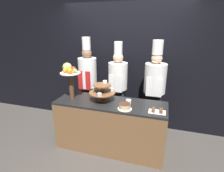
{
  "coord_description": "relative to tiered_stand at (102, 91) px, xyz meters",
  "views": [
    {
      "loc": [
        0.79,
        -2.21,
        2.04
      ],
      "look_at": [
        0.0,
        0.4,
        1.12
      ],
      "focal_mm": 28.0,
      "sensor_mm": 36.0,
      "label": 1
    }
  ],
  "objects": [
    {
      "name": "cake_round",
      "position": [
        0.43,
        -0.2,
        -0.13
      ],
      "size": [
        0.22,
        0.22,
        0.09
      ],
      "color": "white",
      "rests_on": "buffet_counter"
    },
    {
      "name": "tiered_stand",
      "position": [
        0.0,
        0.0,
        0.0
      ],
      "size": [
        0.43,
        0.43,
        0.33
      ],
      "color": "brown",
      "rests_on": "buffet_counter"
    },
    {
      "name": "cake_square_tray",
      "position": [
        0.9,
        -0.16,
        -0.15
      ],
      "size": [
        0.24,
        0.15,
        0.05
      ],
      "color": "white",
      "rests_on": "buffet_counter"
    },
    {
      "name": "chef_center_right",
      "position": [
        0.81,
        0.55,
        -0.04
      ],
      "size": [
        0.38,
        0.38,
        1.84
      ],
      "color": "black",
      "rests_on": "ground_plane"
    },
    {
      "name": "fruit_pedestal",
      "position": [
        -0.55,
        -0.05,
        0.26
      ],
      "size": [
        0.34,
        0.34,
        0.61
      ],
      "color": "brown",
      "rests_on": "buffet_counter"
    },
    {
      "name": "buffet_counter",
      "position": [
        0.14,
        -0.02,
        -0.61
      ],
      "size": [
        1.83,
        0.6,
        0.87
      ],
      "color": "brown",
      "rests_on": "ground_plane"
    },
    {
      "name": "chef_left",
      "position": [
        -0.51,
        0.55,
        -0.02
      ],
      "size": [
        0.36,
        0.36,
        1.87
      ],
      "color": "#38332D",
      "rests_on": "ground_plane"
    },
    {
      "name": "wall_back",
      "position": [
        0.14,
        0.93,
        0.36
      ],
      "size": [
        10.0,
        0.06,
        2.8
      ],
      "color": "black",
      "rests_on": "ground_plane"
    },
    {
      "name": "ground_plane",
      "position": [
        0.14,
        -0.32,
        -1.04
      ],
      "size": [
        14.0,
        14.0,
        0.0
      ],
      "primitive_type": "plane",
      "color": "#47423D"
    },
    {
      "name": "cup_white",
      "position": [
        0.44,
        0.02,
        -0.14
      ],
      "size": [
        0.09,
        0.09,
        0.06
      ],
      "color": "white",
      "rests_on": "buffet_counter"
    },
    {
      "name": "chef_center_left",
      "position": [
        0.12,
        0.55,
        -0.06
      ],
      "size": [
        0.36,
        0.36,
        1.8
      ],
      "color": "#28282D",
      "rests_on": "ground_plane"
    }
  ]
}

